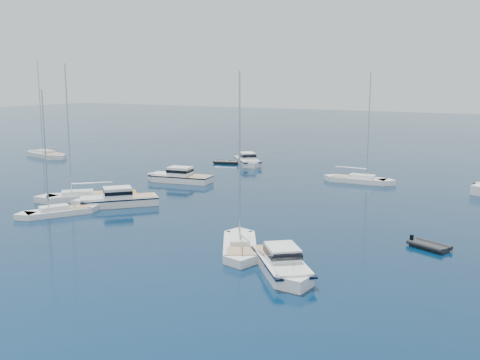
% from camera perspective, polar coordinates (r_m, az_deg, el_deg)
% --- Properties ---
extents(ground, '(400.00, 400.00, 0.00)m').
position_cam_1_polar(ground, '(42.18, -11.91, -8.67)').
color(ground, '#072749').
rests_on(ground, ground).
extents(motor_cruiser_right, '(7.97, 8.75, 2.39)m').
position_cam_1_polar(motor_cruiser_right, '(40.86, 4.24, -9.10)').
color(motor_cruiser_right, white).
rests_on(motor_cruiser_right, ground).
extents(motor_cruiser_left, '(8.63, 9.07, 2.52)m').
position_cam_1_polar(motor_cruiser_left, '(62.63, -12.14, -2.49)').
color(motor_cruiser_left, silver).
rests_on(motor_cruiser_left, ground).
extents(motor_cruiser_centre, '(9.97, 4.52, 2.52)m').
position_cam_1_polar(motor_cruiser_centre, '(75.56, -6.07, -0.18)').
color(motor_cruiser_centre, white).
rests_on(motor_cruiser_centre, ground).
extents(motor_cruiser_horizon, '(8.29, 8.63, 2.41)m').
position_cam_1_polar(motor_cruiser_horizon, '(90.01, 0.76, 1.54)').
color(motor_cruiser_horizon, silver).
rests_on(motor_cruiser_horizon, ground).
extents(sailboat_fore, '(6.17, 8.69, 12.76)m').
position_cam_1_polar(sailboat_fore, '(59.88, -17.54, -3.32)').
color(sailboat_fore, white).
rests_on(sailboat_fore, ground).
extents(sailboat_mid_r, '(7.15, 9.76, 14.42)m').
position_cam_1_polar(sailboat_mid_r, '(45.73, -0.02, -6.96)').
color(sailboat_mid_r, white).
rests_on(sailboat_mid_r, ground).
extents(sailboat_mid_l, '(9.39, 9.36, 15.47)m').
position_cam_1_polar(sailboat_mid_l, '(66.33, -15.37, -1.93)').
color(sailboat_mid_l, silver).
rests_on(sailboat_mid_l, ground).
extents(sailboat_centre, '(10.04, 2.98, 14.62)m').
position_cam_1_polar(sailboat_centre, '(76.24, 11.67, -0.24)').
color(sailboat_centre, white).
rests_on(sailboat_centre, ground).
extents(sailboat_far_l, '(11.75, 5.50, 16.72)m').
position_cam_1_polar(sailboat_far_l, '(103.92, -18.58, 2.16)').
color(sailboat_far_l, silver).
rests_on(sailboat_far_l, ground).
extents(tender_yellow, '(3.79, 3.73, 0.95)m').
position_cam_1_polar(tender_yellow, '(67.41, -10.80, -1.55)').
color(tender_yellow, '#C1850B').
rests_on(tender_yellow, ground).
extents(tender_grey_near, '(3.90, 3.14, 0.95)m').
position_cam_1_polar(tender_grey_near, '(48.57, 18.18, -6.45)').
color(tender_grey_near, black).
rests_on(tender_grey_near, ground).
extents(tender_grey_far, '(4.57, 3.36, 0.95)m').
position_cam_1_polar(tender_grey_far, '(91.16, -1.39, 1.64)').
color(tender_grey_far, black).
rests_on(tender_grey_far, ground).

